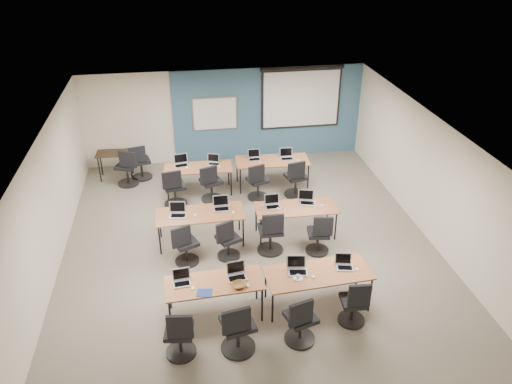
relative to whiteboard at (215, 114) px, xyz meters
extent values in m
cube|color=#6B6354|center=(0.30, -4.43, -1.45)|extent=(8.00, 9.00, 0.02)
cube|color=white|center=(0.30, -4.43, 1.25)|extent=(8.00, 9.00, 0.02)
cube|color=beige|center=(0.30, 0.07, -0.10)|extent=(8.00, 0.04, 2.70)
cube|color=beige|center=(0.30, -8.93, -0.10)|extent=(8.00, 0.04, 2.70)
cube|color=beige|center=(-3.70, -4.43, -0.10)|extent=(0.04, 9.00, 2.70)
cube|color=beige|center=(4.30, -4.43, -0.10)|extent=(0.04, 9.00, 2.70)
cube|color=#3D5977|center=(1.55, 0.04, -0.10)|extent=(5.50, 0.04, 2.70)
cube|color=#A0A5AD|center=(0.00, 0.00, 0.00)|extent=(1.28, 0.02, 0.98)
cube|color=white|center=(0.00, -0.01, 0.00)|extent=(1.20, 0.02, 0.90)
cube|color=black|center=(2.50, -0.02, 0.35)|extent=(2.32, 0.03, 1.82)
cube|color=white|center=(2.50, -0.03, 0.31)|extent=(2.20, 0.02, 1.62)
cylinder|color=black|center=(2.50, -0.03, 1.19)|extent=(2.40, 0.10, 0.10)
cube|color=#A1723C|center=(-0.63, -6.59, -0.73)|extent=(1.72, 0.72, 0.03)
cylinder|color=black|center=(-1.44, -6.89, -1.10)|extent=(0.04, 0.04, 0.70)
cylinder|color=black|center=(0.17, -6.89, -1.10)|extent=(0.04, 0.04, 0.70)
cylinder|color=black|center=(-1.44, -6.29, -1.10)|extent=(0.04, 0.04, 0.70)
cylinder|color=black|center=(0.17, -6.29, -1.10)|extent=(0.04, 0.04, 0.70)
cube|color=brown|center=(1.24, -6.61, -0.73)|extent=(1.91, 0.80, 0.03)
cylinder|color=black|center=(0.34, -6.95, -1.10)|extent=(0.04, 0.04, 0.70)
cylinder|color=black|center=(2.13, -6.95, -1.10)|extent=(0.04, 0.04, 0.70)
cylinder|color=black|center=(0.34, -6.27, -1.10)|extent=(0.04, 0.04, 0.70)
cylinder|color=black|center=(2.13, -6.27, -1.10)|extent=(0.04, 0.04, 0.70)
cube|color=#A2703A|center=(-0.73, -4.21, -0.73)|extent=(1.90, 0.79, 0.03)
cylinder|color=black|center=(-1.62, -4.54, -1.10)|extent=(0.04, 0.04, 0.70)
cylinder|color=black|center=(0.16, -4.54, -1.10)|extent=(0.04, 0.04, 0.70)
cylinder|color=black|center=(-1.62, -3.87, -1.10)|extent=(0.04, 0.04, 0.70)
cylinder|color=black|center=(0.16, -3.87, -1.10)|extent=(0.04, 0.04, 0.70)
cube|color=brown|center=(1.38, -4.29, -0.73)|extent=(1.80, 0.75, 0.03)
cylinder|color=black|center=(0.54, -4.61, -1.10)|extent=(0.04, 0.04, 0.70)
cylinder|color=black|center=(2.22, -4.61, -1.10)|extent=(0.04, 0.04, 0.70)
cylinder|color=black|center=(0.54, -3.98, -1.10)|extent=(0.04, 0.04, 0.70)
cylinder|color=black|center=(2.22, -3.98, -1.10)|extent=(0.04, 0.04, 0.70)
cube|color=brown|center=(-0.63, -1.91, -0.73)|extent=(1.74, 0.72, 0.03)
cylinder|color=black|center=(-1.44, -2.22, -1.10)|extent=(0.04, 0.04, 0.70)
cylinder|color=black|center=(0.18, -2.22, -1.10)|extent=(0.04, 0.04, 0.70)
cylinder|color=black|center=(-1.44, -1.61, -1.10)|extent=(0.04, 0.04, 0.70)
cylinder|color=black|center=(0.18, -1.61, -1.10)|extent=(0.04, 0.04, 0.70)
cube|color=#976341|center=(1.33, -1.81, -0.73)|extent=(1.92, 0.80, 0.03)
cylinder|color=black|center=(0.42, -2.15, -1.10)|extent=(0.04, 0.04, 0.70)
cylinder|color=black|center=(2.23, -2.15, -1.10)|extent=(0.04, 0.04, 0.70)
cylinder|color=black|center=(0.42, -1.47, -1.10)|extent=(0.04, 0.04, 0.70)
cylinder|color=black|center=(2.23, -1.47, -1.10)|extent=(0.04, 0.04, 0.70)
cube|color=#B9B9BB|center=(-1.20, -6.54, -0.71)|extent=(0.31, 0.22, 0.02)
cube|color=black|center=(-1.20, -6.56, -0.70)|extent=(0.26, 0.13, 0.00)
cube|color=#B9B9BB|center=(-1.20, -6.42, -0.59)|extent=(0.31, 0.06, 0.21)
cube|color=black|center=(-1.20, -6.43, -0.59)|extent=(0.27, 0.04, 0.17)
ellipsoid|color=white|center=(-1.02, -6.69, -0.71)|extent=(0.07, 0.11, 0.04)
cylinder|color=black|center=(-1.29, -7.42, -1.42)|extent=(0.51, 0.51, 0.05)
cylinder|color=black|center=(-1.29, -7.42, -1.22)|extent=(0.06, 0.06, 0.45)
cube|color=black|center=(-1.29, -7.42, -0.96)|extent=(0.45, 0.45, 0.08)
cube|color=black|center=(-1.26, -7.62, -0.68)|extent=(0.41, 0.06, 0.44)
cube|color=silver|center=(-0.23, -6.54, -0.71)|extent=(0.34, 0.25, 0.02)
cube|color=black|center=(-0.23, -6.56, -0.70)|extent=(0.29, 0.14, 0.00)
cube|color=silver|center=(-0.23, -6.40, -0.58)|extent=(0.34, 0.06, 0.23)
cube|color=black|center=(-0.23, -6.41, -0.58)|extent=(0.30, 0.04, 0.19)
ellipsoid|color=white|center=(-0.07, -6.78, -0.71)|extent=(0.07, 0.10, 0.03)
cylinder|color=black|center=(-0.34, -7.47, -1.42)|extent=(0.58, 0.58, 0.05)
cylinder|color=black|center=(-0.34, -7.47, -1.19)|extent=(0.06, 0.06, 0.51)
cube|color=black|center=(-0.34, -7.47, -0.90)|extent=(0.51, 0.51, 0.08)
cube|color=black|center=(-0.39, -7.70, -0.62)|extent=(0.47, 0.06, 0.44)
cube|color=silver|center=(0.87, -6.56, -0.71)|extent=(0.35, 0.25, 0.02)
cube|color=black|center=(0.87, -6.58, -0.70)|extent=(0.30, 0.15, 0.00)
cube|color=silver|center=(0.87, -6.42, -0.58)|extent=(0.35, 0.06, 0.24)
cube|color=black|center=(0.87, -6.43, -0.58)|extent=(0.31, 0.05, 0.20)
ellipsoid|color=white|center=(1.12, -6.73, -0.71)|extent=(0.07, 0.10, 0.03)
cylinder|color=black|center=(0.72, -7.45, -1.42)|extent=(0.53, 0.53, 0.05)
cylinder|color=black|center=(0.72, -7.45, -1.22)|extent=(0.06, 0.06, 0.47)
cube|color=black|center=(0.72, -7.45, -0.94)|extent=(0.47, 0.47, 0.08)
cube|color=black|center=(0.66, -7.65, -0.66)|extent=(0.43, 0.06, 0.44)
cube|color=#B5B5B7|center=(1.75, -6.57, -0.71)|extent=(0.30, 0.22, 0.02)
cube|color=black|center=(1.75, -6.59, -0.70)|extent=(0.26, 0.13, 0.00)
cube|color=#B5B5B7|center=(1.75, -6.45, -0.59)|extent=(0.30, 0.06, 0.21)
cube|color=black|center=(1.75, -6.45, -0.59)|extent=(0.27, 0.04, 0.17)
ellipsoid|color=white|center=(1.96, -6.65, -0.71)|extent=(0.08, 0.10, 0.03)
cylinder|color=black|center=(1.74, -7.15, -1.42)|extent=(0.48, 0.48, 0.05)
cylinder|color=black|center=(1.74, -7.15, -1.24)|extent=(0.06, 0.06, 0.42)
cube|color=black|center=(1.74, -7.15, -0.99)|extent=(0.42, 0.42, 0.08)
cube|color=black|center=(1.75, -7.35, -0.71)|extent=(0.39, 0.06, 0.44)
cube|color=#B6B6BF|center=(-1.20, -4.24, -0.71)|extent=(0.35, 0.26, 0.02)
cube|color=black|center=(-1.20, -4.26, -0.70)|extent=(0.30, 0.15, 0.00)
cube|color=#B6B6BF|center=(-1.20, -4.10, -0.57)|extent=(0.35, 0.07, 0.24)
cube|color=black|center=(-1.20, -4.11, -0.57)|extent=(0.31, 0.05, 0.20)
ellipsoid|color=white|center=(-0.85, -4.28, -0.71)|extent=(0.06, 0.10, 0.03)
cylinder|color=black|center=(-1.08, -4.91, -1.42)|extent=(0.50, 0.50, 0.05)
cylinder|color=black|center=(-1.08, -4.91, -1.23)|extent=(0.06, 0.06, 0.44)
cube|color=black|center=(-1.08, -4.91, -0.97)|extent=(0.44, 0.44, 0.08)
cube|color=black|center=(-1.16, -5.10, -0.69)|extent=(0.41, 0.06, 0.44)
cube|color=#A5A5A9|center=(-0.25, -4.11, -0.71)|extent=(0.35, 0.26, 0.02)
cube|color=black|center=(-0.25, -4.13, -0.70)|extent=(0.30, 0.15, 0.00)
cube|color=#A5A5A9|center=(-0.25, -3.98, -0.58)|extent=(0.35, 0.06, 0.24)
cube|color=black|center=(-0.25, -3.98, -0.58)|extent=(0.31, 0.05, 0.20)
ellipsoid|color=white|center=(-0.01, -4.30, -0.71)|extent=(0.09, 0.12, 0.04)
cylinder|color=black|center=(-0.20, -4.87, -1.42)|extent=(0.48, 0.48, 0.05)
cylinder|color=black|center=(-0.20, -4.87, -1.24)|extent=(0.06, 0.06, 0.43)
cube|color=black|center=(-0.20, -4.87, -0.98)|extent=(0.43, 0.43, 0.08)
cube|color=black|center=(-0.28, -5.05, -0.70)|extent=(0.39, 0.06, 0.44)
cube|color=#AFAEB7|center=(0.87, -4.21, -0.71)|extent=(0.34, 0.24, 0.02)
cube|color=black|center=(0.87, -4.23, -0.70)|extent=(0.28, 0.14, 0.00)
cube|color=#AFAEB7|center=(0.87, -4.08, -0.58)|extent=(0.34, 0.06, 0.23)
cube|color=black|center=(0.87, -4.09, -0.58)|extent=(0.29, 0.04, 0.19)
ellipsoid|color=white|center=(0.97, -4.31, -0.71)|extent=(0.10, 0.12, 0.04)
cylinder|color=black|center=(0.71, -4.80, -1.42)|extent=(0.56, 0.56, 0.05)
cylinder|color=black|center=(0.71, -4.80, -1.20)|extent=(0.06, 0.06, 0.50)
cube|color=black|center=(0.71, -4.80, -0.91)|extent=(0.50, 0.50, 0.08)
cube|color=black|center=(0.71, -5.02, -0.63)|extent=(0.45, 0.06, 0.44)
cube|color=#A2A2AC|center=(1.66, -4.17, -0.71)|extent=(0.35, 0.25, 0.02)
cube|color=black|center=(1.66, -4.19, -0.70)|extent=(0.30, 0.15, 0.00)
cube|color=#A2A2AC|center=(1.66, -4.03, -0.58)|extent=(0.35, 0.06, 0.24)
cube|color=black|center=(1.66, -4.04, -0.58)|extent=(0.31, 0.05, 0.20)
ellipsoid|color=white|center=(1.96, -4.31, -0.71)|extent=(0.09, 0.11, 0.04)
cylinder|color=black|center=(1.71, -4.99, -1.42)|extent=(0.50, 0.50, 0.05)
cylinder|color=black|center=(1.71, -4.99, -1.23)|extent=(0.06, 0.06, 0.44)
cube|color=black|center=(1.71, -4.99, -0.97)|extent=(0.44, 0.44, 0.08)
cube|color=black|center=(1.74, -5.19, -0.69)|extent=(0.40, 0.06, 0.44)
cube|color=silver|center=(-1.06, -1.76, -0.71)|extent=(0.36, 0.26, 0.02)
cube|color=black|center=(-1.06, -1.78, -0.70)|extent=(0.31, 0.15, 0.00)
cube|color=silver|center=(-1.06, -1.62, -0.57)|extent=(0.36, 0.07, 0.25)
cube|color=black|center=(-1.06, -1.63, -0.57)|extent=(0.32, 0.05, 0.20)
ellipsoid|color=white|center=(-0.91, -1.90, -0.71)|extent=(0.07, 0.11, 0.04)
cylinder|color=black|center=(-1.26, -2.47, -1.42)|extent=(0.57, 0.57, 0.05)
cylinder|color=black|center=(-1.26, -2.47, -1.20)|extent=(0.06, 0.06, 0.51)
cube|color=black|center=(-1.26, -2.47, -0.90)|extent=(0.51, 0.51, 0.08)
cube|color=black|center=(-1.31, -2.70, -0.62)|extent=(0.46, 0.06, 0.44)
cube|color=#A7A7B0|center=(-0.22, -1.81, -0.71)|extent=(0.31, 0.23, 0.02)
cube|color=black|center=(-0.22, -1.83, -0.70)|extent=(0.27, 0.13, 0.00)
cube|color=#A7A7B0|center=(-0.22, -1.68, -0.59)|extent=(0.31, 0.06, 0.22)
cube|color=black|center=(-0.22, -1.69, -0.59)|extent=(0.28, 0.04, 0.18)
ellipsoid|color=white|center=(-0.09, -1.97, -0.71)|extent=(0.08, 0.11, 0.04)
cylinder|color=black|center=(-0.34, -2.36, -1.42)|extent=(0.55, 0.55, 0.05)
cylinder|color=black|center=(-0.34, -2.36, -1.21)|extent=(0.06, 0.06, 0.48)
cube|color=black|center=(-0.34, -2.36, -0.93)|extent=(0.48, 0.48, 0.08)
cube|color=black|center=(-0.41, -2.56, -0.65)|extent=(0.44, 0.06, 0.44)
cube|color=silver|center=(0.87, -1.70, -0.71)|extent=(0.32, 0.23, 0.02)
cube|color=black|center=(0.87, -1.72, -0.70)|extent=(0.27, 0.14, 0.00)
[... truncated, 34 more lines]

